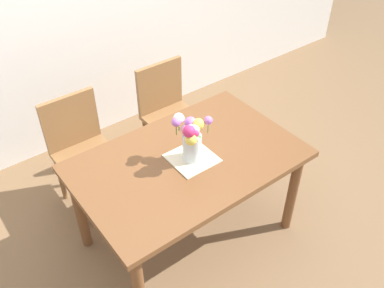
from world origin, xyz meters
TOP-DOWN VIEW (x-y plane):
  - ground_plane at (0.00, 0.00)m, footprint 12.00×12.00m
  - dining_table at (0.00, 0.00)m, footprint 1.43×0.92m
  - chair_left at (-0.39, 0.80)m, footprint 0.42×0.42m
  - chair_right at (0.39, 0.80)m, footprint 0.42×0.42m
  - placemat at (0.02, -0.02)m, footprint 0.28×0.28m
  - flower_vase at (0.01, -0.02)m, footprint 0.22×0.24m

SIDE VIEW (x-z plane):
  - ground_plane at x=0.00m, z-range 0.00..0.00m
  - chair_left at x=-0.39m, z-range 0.07..0.97m
  - chair_right at x=0.39m, z-range 0.07..0.97m
  - dining_table at x=0.00m, z-range 0.28..1.02m
  - placemat at x=0.02m, z-range 0.75..0.76m
  - flower_vase at x=0.01m, z-range 0.78..1.08m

